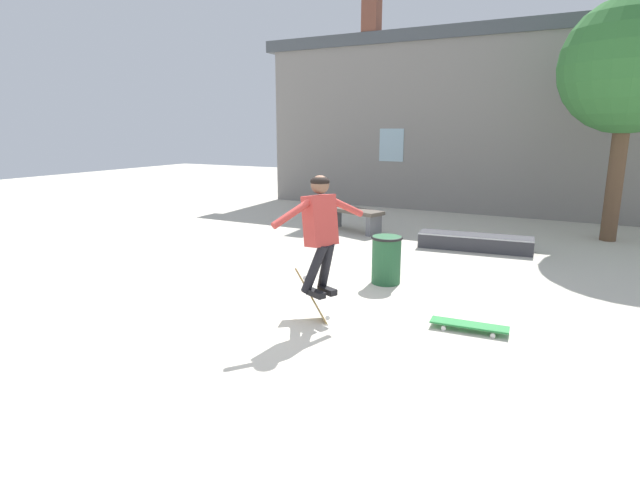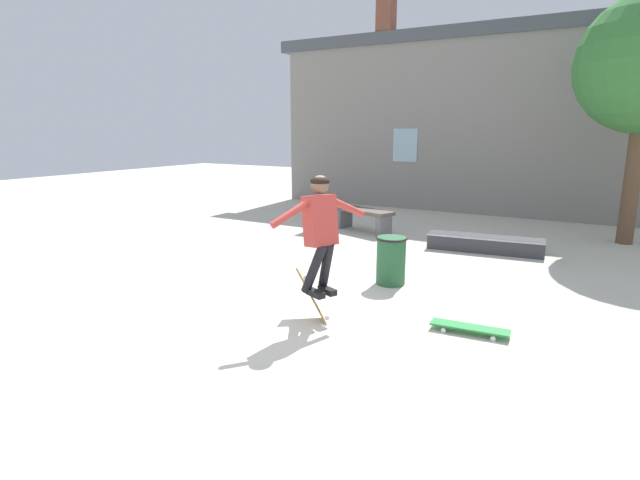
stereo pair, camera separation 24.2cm
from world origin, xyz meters
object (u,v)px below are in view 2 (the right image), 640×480
Objects in this scene: trash_bin at (391,259)px; skater at (320,225)px; park_bench at (364,216)px; skateboard_resting at (470,327)px; skate_ledge at (485,244)px; skateboard_flipping at (314,301)px.

skater reaches higher than trash_bin.
park_bench reaches higher than skateboard_resting.
skateboard_flipping is at bearing -109.15° from skate_ledge.
park_bench is 2.79m from skate_ledge.
skateboard_flipping reaches higher than skate_ledge.
skater is at bearing -107.86° from skate_ledge.
skateboard_flipping is at bearing -171.48° from skater.
skater is (1.80, -4.98, 0.79)m from park_bench.
park_bench is 1.98× the size of skateboard_flipping.
skateboard_flipping is at bearing -52.45° from park_bench.
skateboard_resting is (0.71, -3.96, -0.08)m from skate_ledge.
skateboard_resting is (1.64, 0.49, -1.08)m from skater.
skateboard_resting is (3.44, -4.49, -0.28)m from park_bench.
skater is at bearing -95.99° from trash_bin.
trash_bin is 0.92× the size of skateboard_flipping.
trash_bin is at bearing 107.89° from skater.
skateboard_flipping is (-0.28, -1.70, -0.16)m from trash_bin.
skate_ledge is at bearing 90.23° from skateboard_flipping.
park_bench is 0.72× the size of skate_ledge.
skate_ledge is 2.75× the size of skateboard_flipping.
skater is 1.84× the size of skateboard_flipping.
park_bench is at bearing -57.10° from skateboard_resting.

